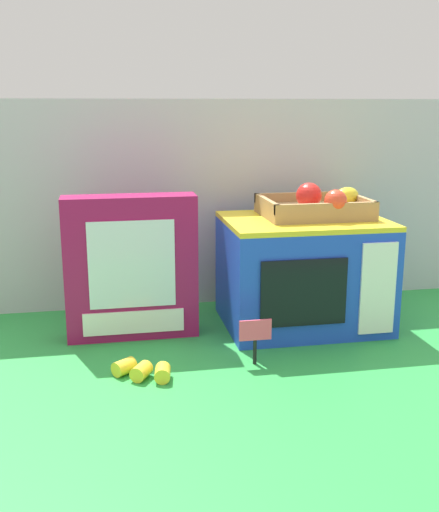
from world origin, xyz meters
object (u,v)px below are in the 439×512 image
(food_groups_crate, at_px, (317,206))
(toy_microwave, at_px, (303,272))
(cookie_set_box, at_px, (131,268))
(loose_toy_banana, at_px, (143,370))
(price_sign, at_px, (255,335))

(food_groups_crate, bearing_deg, toy_microwave, -150.36)
(food_groups_crate, height_order, cookie_set_box, food_groups_crate)
(loose_toy_banana, bearing_deg, cookie_set_box, 91.34)
(price_sign, bearing_deg, food_groups_crate, 48.85)
(toy_microwave, relative_size, food_groups_crate, 1.47)
(price_sign, bearing_deg, loose_toy_banana, -174.34)
(toy_microwave, height_order, loose_toy_banana, toy_microwave)
(cookie_set_box, distance_m, price_sign, 0.35)
(food_groups_crate, relative_size, cookie_set_box, 0.78)
(loose_toy_banana, bearing_deg, toy_microwave, 30.74)
(price_sign, distance_m, loose_toy_banana, 0.25)
(cookie_set_box, distance_m, loose_toy_banana, 0.29)
(toy_microwave, height_order, cookie_set_box, cookie_set_box)
(cookie_set_box, height_order, price_sign, cookie_set_box)
(cookie_set_box, xyz_separation_m, price_sign, (0.25, -0.22, -0.10))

